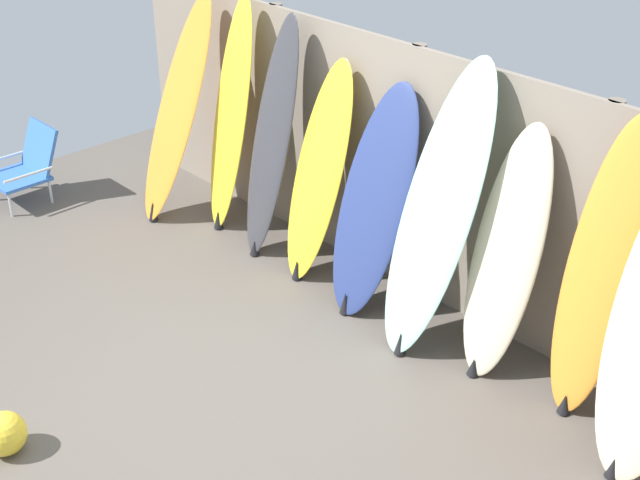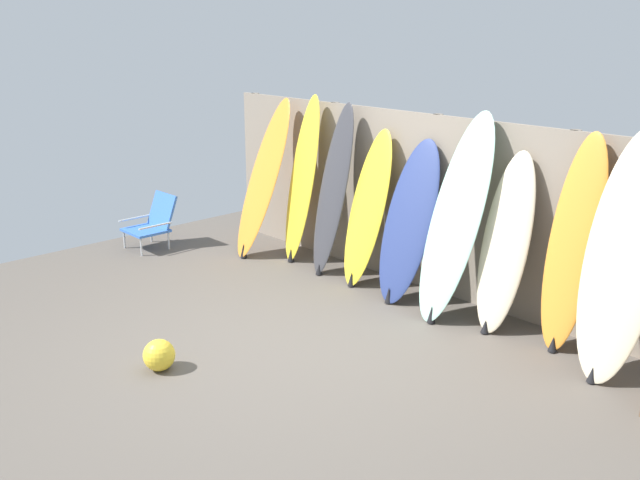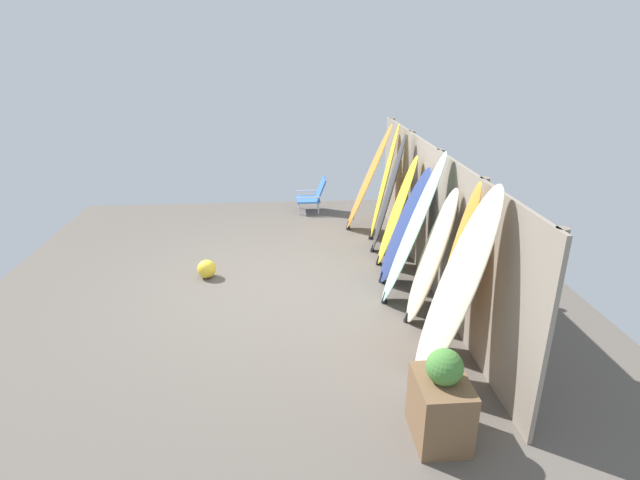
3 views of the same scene
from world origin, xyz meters
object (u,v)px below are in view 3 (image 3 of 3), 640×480
at_px(surfboard_charcoal_2, 388,195).
at_px(surfboard_cream_6, 431,259).
at_px(surfboard_yellow_1, 384,184).
at_px(surfboard_navy_4, 404,228).
at_px(surfboard_seafoam_5, 412,232).
at_px(surfboard_cream_8, 455,290).
at_px(planter_box, 441,402).
at_px(beach_ball, 207,269).
at_px(surfboard_orange_0, 368,179).
at_px(beach_chair, 314,195).
at_px(surfboard_orange_7, 453,272).
at_px(surfboard_yellow_3, 396,213).

relative_size(surfboard_charcoal_2, surfboard_cream_6, 1.16).
distance_m(surfboard_yellow_1, surfboard_cream_6, 2.68).
distance_m(surfboard_navy_4, surfboard_seafoam_5, 0.61).
distance_m(surfboard_navy_4, surfboard_cream_8, 2.15).
relative_size(surfboard_seafoam_5, surfboard_cream_6, 1.19).
xyz_separation_m(surfboard_charcoal_2, planter_box, (3.95, -0.35, -0.57)).
xyz_separation_m(surfboard_charcoal_2, surfboard_cream_6, (2.13, 0.05, -0.12)).
relative_size(surfboard_cream_6, beach_ball, 6.25).
height_order(surfboard_orange_0, beach_chair, surfboard_orange_0).
relative_size(surfboard_charcoal_2, surfboard_cream_8, 0.96).
relative_size(surfboard_orange_0, surfboard_seafoam_5, 0.95).
height_order(surfboard_navy_4, surfboard_seafoam_5, surfboard_seafoam_5).
relative_size(surfboard_navy_4, surfboard_orange_7, 0.86).
distance_m(surfboard_yellow_3, planter_box, 3.51).
xyz_separation_m(surfboard_yellow_1, surfboard_navy_4, (1.62, -0.04, -0.15)).
height_order(surfboard_navy_4, surfboard_cream_6, surfboard_cream_6).
xyz_separation_m(surfboard_cream_8, beach_chair, (-5.35, -0.93, -0.63)).
bearing_deg(surfboard_seafoam_5, surfboard_orange_0, -178.27).
height_order(surfboard_yellow_1, surfboard_yellow_3, surfboard_yellow_1).
relative_size(beach_chair, beach_ball, 2.53).
bearing_deg(planter_box, surfboard_charcoal_2, 174.88).
xyz_separation_m(surfboard_cream_8, beach_ball, (-2.47, -2.60, -0.83)).
height_order(surfboard_orange_7, planter_box, surfboard_orange_7).
xyz_separation_m(surfboard_navy_4, surfboard_cream_8, (2.14, -0.05, 0.18)).
height_order(surfboard_charcoal_2, surfboard_seafoam_5, surfboard_seafoam_5).
bearing_deg(surfboard_yellow_3, surfboard_charcoal_2, -177.89).
relative_size(surfboard_navy_4, surfboard_cream_6, 0.99).
bearing_deg(surfboard_orange_7, surfboard_cream_8, -17.06).
relative_size(surfboard_yellow_3, beach_chair, 2.49).
relative_size(surfboard_orange_0, beach_ball, 7.11).
relative_size(surfboard_yellow_1, surfboard_yellow_3, 1.17).
relative_size(surfboard_charcoal_2, beach_ball, 7.22).
bearing_deg(beach_ball, surfboard_cream_6, 62.90).
height_order(surfboard_charcoal_2, surfboard_yellow_3, surfboard_charcoal_2).
distance_m(surfboard_cream_8, beach_ball, 3.68).
bearing_deg(surfboard_navy_4, surfboard_orange_0, -176.38).
height_order(surfboard_cream_6, beach_chair, surfboard_cream_6).
relative_size(surfboard_orange_0, surfboard_yellow_3, 1.13).
height_order(surfboard_orange_0, surfboard_cream_8, surfboard_cream_8).
distance_m(surfboard_cream_6, surfboard_cream_8, 1.10).
height_order(surfboard_yellow_3, surfboard_seafoam_5, surfboard_seafoam_5).
bearing_deg(planter_box, surfboard_orange_0, 177.51).
bearing_deg(planter_box, surfboard_yellow_3, 173.86).
xyz_separation_m(surfboard_navy_4, planter_box, (2.88, -0.35, -0.43)).
distance_m(surfboard_cream_6, planter_box, 1.92).
bearing_deg(surfboard_seafoam_5, beach_ball, -109.39).
xyz_separation_m(surfboard_navy_4, surfboard_orange_7, (1.66, 0.10, 0.13)).
relative_size(surfboard_cream_6, surfboard_orange_7, 0.87).
bearing_deg(beach_ball, surfboard_navy_4, 83.04).
relative_size(surfboard_yellow_1, surfboard_seafoam_5, 0.99).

